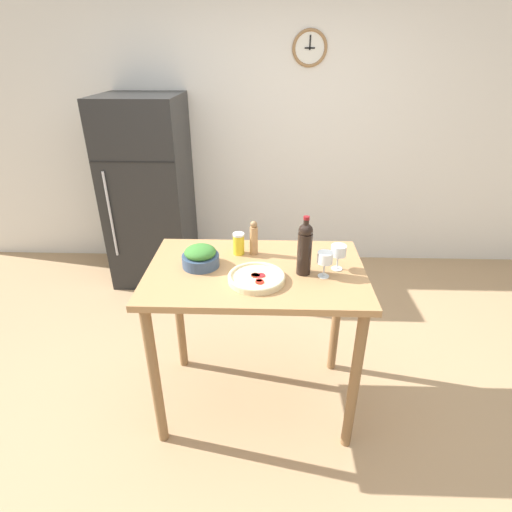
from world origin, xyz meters
TOP-DOWN VIEW (x-y plane):
  - ground_plane at (0.00, 0.00)m, footprint 14.00×14.00m
  - wall_back at (0.00, 2.04)m, footprint 6.40×0.08m
  - refrigerator at (-1.03, 1.63)m, footprint 0.69×0.74m
  - prep_counter at (0.00, 0.00)m, footprint 1.16×0.73m
  - wine_bottle at (0.25, -0.03)m, footprint 0.07×0.07m
  - wine_glass_near at (0.35, -0.07)m, footprint 0.08×0.08m
  - wine_glass_far at (0.43, 0.02)m, footprint 0.08×0.08m
  - pepper_mill at (-0.02, 0.18)m, footprint 0.05×0.05m
  - salad_bowl at (-0.30, 0.03)m, footprint 0.20×0.20m
  - homemade_pizza at (0.01, -0.12)m, footprint 0.29×0.29m
  - salt_canister at (-0.10, 0.18)m, footprint 0.07×0.07m

SIDE VIEW (x-z plane):
  - ground_plane at x=0.00m, z-range 0.00..0.00m
  - prep_counter at x=0.00m, z-range 0.33..1.28m
  - refrigerator at x=-1.03m, z-range 0.00..1.67m
  - homemade_pizza at x=0.01m, z-range 0.96..0.99m
  - salad_bowl at x=-0.30m, z-range 0.95..1.07m
  - salt_canister at x=-0.10m, z-range 0.96..1.08m
  - pepper_mill at x=-0.02m, z-range 0.95..1.15m
  - wine_glass_near at x=0.35m, z-range 0.99..1.13m
  - wine_glass_far at x=0.43m, z-range 0.99..1.13m
  - wine_bottle at x=0.25m, z-range 0.94..1.26m
  - wall_back at x=0.00m, z-range 0.00..2.60m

